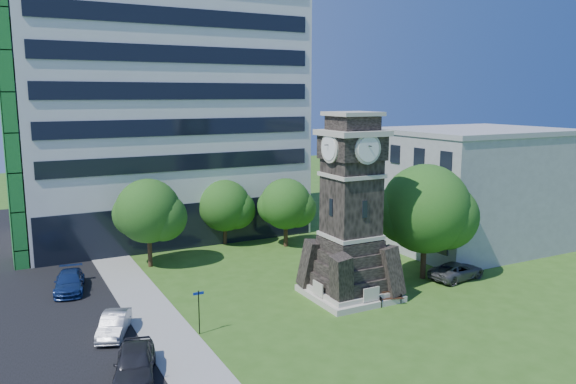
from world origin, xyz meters
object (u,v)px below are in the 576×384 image
car_street_south (135,363)px  car_east_lot (457,271)px  street_sign (199,307)px  car_street_north (69,282)px  clock_tower (351,219)px  car_street_mid (114,325)px  park_bench (390,298)px

car_street_south → car_east_lot: car_street_south is taller
car_street_south → street_sign: bearing=53.9°
car_street_south → car_street_north: car_street_south is taller
clock_tower → street_sign: size_ratio=4.79×
car_street_mid → car_street_north: car_street_north is taller
car_street_north → street_sign: 12.23m
car_street_south → clock_tower: bearing=32.6°
clock_tower → car_street_south: size_ratio=2.68×
car_street_south → car_east_lot: size_ratio=1.02×
park_bench → street_sign: size_ratio=0.65×
clock_tower → park_bench: bearing=-59.4°
park_bench → street_sign: 12.44m
clock_tower → car_street_north: size_ratio=2.68×
car_street_south → street_sign: size_ratio=1.79×
car_east_lot → street_sign: street_sign is taller
clock_tower → park_bench: 5.61m
car_street_mid → street_sign: size_ratio=1.48×
park_bench → clock_tower: bearing=137.5°
car_street_north → car_street_south: bearing=-74.8°
car_street_mid → car_east_lot: 24.11m
car_street_mid → park_bench: bearing=10.7°
clock_tower → car_street_mid: 15.86m
car_street_mid → car_street_north: size_ratio=0.83×
park_bench → car_street_south: bearing=-156.0°
clock_tower → car_street_north: (-16.45, 9.69, -4.62)m
car_east_lot → clock_tower: bearing=78.8°
car_street_north → car_east_lot: size_ratio=1.01×
car_street_mid → car_street_north: (-1.32, 8.76, 0.04)m
car_street_north → car_east_lot: car_street_north is taller
street_sign → car_street_south: bearing=-141.1°
clock_tower → street_sign: (-10.86, -1.15, -3.69)m
clock_tower → street_sign: clock_tower is taller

